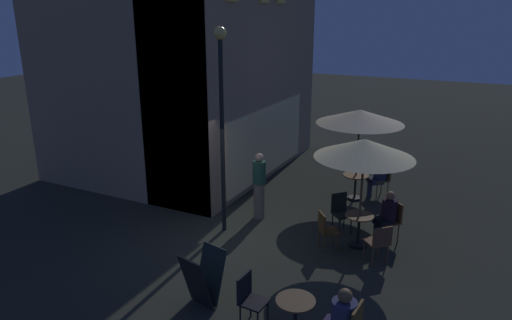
% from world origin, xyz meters
% --- Properties ---
extents(ground_plane, '(60.00, 60.00, 0.00)m').
position_xyz_m(ground_plane, '(0.00, 0.00, 0.00)').
color(ground_plane, '#2A2C23').
extents(cafe_building, '(7.21, 6.39, 7.51)m').
position_xyz_m(cafe_building, '(3.33, 2.92, 3.75)').
color(cafe_building, '#9C8266').
rests_on(cafe_building, ground).
extents(street_lamp_near_corner, '(0.28, 0.28, 4.71)m').
position_xyz_m(street_lamp_near_corner, '(0.51, 0.30, 3.03)').
color(street_lamp_near_corner, black).
rests_on(street_lamp_near_corner, ground).
extents(menu_sandwich_board, '(0.79, 0.69, 1.01)m').
position_xyz_m(menu_sandwich_board, '(-2.24, -0.87, 0.52)').
color(menu_sandwich_board, black).
rests_on(menu_sandwich_board, ground).
extents(cafe_table_0, '(0.62, 0.62, 0.75)m').
position_xyz_m(cafe_table_0, '(1.13, -2.77, 0.50)').
color(cafe_table_0, black).
rests_on(cafe_table_0, ground).
extents(cafe_table_1, '(0.70, 0.70, 0.72)m').
position_xyz_m(cafe_table_1, '(3.80, -1.98, 0.51)').
color(cafe_table_1, black).
rests_on(cafe_table_1, ground).
extents(cafe_table_2, '(0.63, 0.63, 0.74)m').
position_xyz_m(cafe_table_2, '(-2.42, -2.69, 0.50)').
color(cafe_table_2, black).
rests_on(cafe_table_2, ground).
extents(patio_umbrella_0, '(2.11, 2.11, 2.47)m').
position_xyz_m(patio_umbrella_0, '(1.13, -2.77, 2.26)').
color(patio_umbrella_0, black).
rests_on(patio_umbrella_0, ground).
extents(patio_umbrella_1, '(2.32, 2.32, 2.54)m').
position_xyz_m(patio_umbrella_1, '(3.80, -1.98, 2.34)').
color(patio_umbrella_1, black).
rests_on(patio_umbrella_1, ground).
extents(cafe_chair_0, '(0.56, 0.56, 0.93)m').
position_xyz_m(cafe_chair_0, '(1.69, -2.18, 0.55)').
color(cafe_chair_0, black).
rests_on(cafe_chair_0, ground).
extents(cafe_chair_1, '(0.54, 0.54, 0.87)m').
position_xyz_m(cafe_chair_1, '(0.64, -2.16, 0.52)').
color(cafe_chair_1, brown).
rests_on(cafe_chair_1, ground).
extents(cafe_chair_2, '(0.61, 0.61, 0.87)m').
position_xyz_m(cafe_chair_2, '(0.55, -3.34, 0.53)').
color(cafe_chair_2, brown).
rests_on(cafe_chair_2, ground).
extents(cafe_chair_3, '(0.60, 0.60, 0.91)m').
position_xyz_m(cafe_chair_3, '(1.77, -3.36, 0.55)').
color(cafe_chair_3, brown).
rests_on(cafe_chair_3, ground).
extents(cafe_chair_4, '(0.60, 0.60, 1.00)m').
position_xyz_m(cafe_chair_4, '(4.37, -2.62, 0.60)').
color(cafe_chair_4, brown).
rests_on(cafe_chair_4, ground).
extents(cafe_chair_5, '(0.44, 0.44, 0.90)m').
position_xyz_m(cafe_chair_5, '(-2.36, -1.85, 0.54)').
color(cafe_chair_5, black).
rests_on(cafe_chair_5, ground).
extents(patron_seated_0, '(0.52, 0.51, 1.20)m').
position_xyz_m(patron_seated_0, '(1.66, -3.26, 0.68)').
color(patron_seated_0, black).
rests_on(patron_seated_0, ground).
extents(patron_seated_1, '(0.54, 0.55, 1.20)m').
position_xyz_m(patron_seated_1, '(4.27, -2.51, 0.69)').
color(patron_seated_1, '#282D43').
rests_on(patron_seated_1, ground).
extents(patron_seated_2, '(0.40, 0.56, 1.20)m').
position_xyz_m(patron_seated_2, '(-2.48, -3.42, 0.69)').
color(patron_seated_2, '#2C2445').
rests_on(patron_seated_2, ground).
extents(patron_standing_3, '(0.33, 0.33, 1.71)m').
position_xyz_m(patron_standing_3, '(1.50, -0.14, 0.87)').
color(patron_standing_3, '#7E6E58').
rests_on(patron_standing_3, ground).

